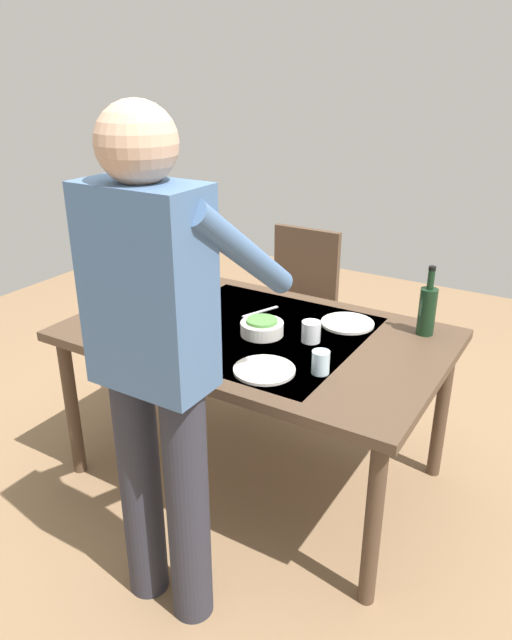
% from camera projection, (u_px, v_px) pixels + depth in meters
% --- Properties ---
extents(ground_plane, '(6.00, 6.00, 0.00)m').
position_uv_depth(ground_plane, '(256.00, 471.00, 2.80)').
color(ground_plane, '#846647').
extents(dining_table, '(1.57, 0.98, 0.73)m').
position_uv_depth(dining_table, '(256.00, 345.00, 2.54)').
color(dining_table, '#4C3828').
rests_on(dining_table, ground_plane).
extents(chair_near, '(0.40, 0.40, 0.91)m').
position_uv_depth(chair_near, '(297.00, 299.00, 3.40)').
color(chair_near, '#352114').
rests_on(chair_near, ground_plane).
extents(person_server, '(0.42, 0.61, 1.69)m').
position_uv_depth(person_server, '(157.00, 355.00, 1.78)').
color(person_server, '#2D2D38').
rests_on(person_server, ground_plane).
extents(wine_bottle, '(0.07, 0.07, 0.30)m').
position_uv_depth(wine_bottle, '(427.00, 309.00, 2.45)').
color(wine_bottle, black).
rests_on(wine_bottle, dining_table).
extents(wine_glass_left, '(0.07, 0.07, 0.15)m').
position_uv_depth(wine_glass_left, '(151.00, 271.00, 2.92)').
color(wine_glass_left, white).
rests_on(wine_glass_left, dining_table).
extents(wine_glass_right, '(0.07, 0.07, 0.15)m').
position_uv_depth(wine_glass_right, '(153.00, 285.00, 2.74)').
color(wine_glass_right, white).
rests_on(wine_glass_right, dining_table).
extents(water_cup_near_left, '(0.07, 0.07, 0.10)m').
position_uv_depth(water_cup_near_left, '(167.00, 275.00, 3.02)').
color(water_cup_near_left, silver).
rests_on(water_cup_near_left, dining_table).
extents(water_cup_near_right, '(0.07, 0.07, 0.09)m').
position_uv_depth(water_cup_near_right, '(321.00, 362.00, 2.16)').
color(water_cup_near_right, silver).
rests_on(water_cup_near_right, dining_table).
extents(water_cup_far_left, '(0.07, 0.07, 0.11)m').
position_uv_depth(water_cup_far_left, '(159.00, 342.00, 2.29)').
color(water_cup_far_left, silver).
rests_on(water_cup_far_left, dining_table).
extents(water_cup_far_right, '(0.08, 0.08, 0.09)m').
position_uv_depth(water_cup_far_right, '(311.00, 332.00, 2.40)').
color(water_cup_far_right, silver).
rests_on(water_cup_far_right, dining_table).
extents(serving_bowl_pasta, '(0.30, 0.30, 0.07)m').
position_uv_depth(serving_bowl_pasta, '(185.00, 318.00, 2.56)').
color(serving_bowl_pasta, silver).
rests_on(serving_bowl_pasta, dining_table).
extents(side_bowl_salad, '(0.18, 0.18, 0.07)m').
position_uv_depth(side_bowl_salad, '(262.00, 327.00, 2.47)').
color(side_bowl_salad, silver).
rests_on(side_bowl_salad, dining_table).
extents(dinner_plate_near, '(0.23, 0.23, 0.01)m').
position_uv_depth(dinner_plate_near, '(264.00, 370.00, 2.18)').
color(dinner_plate_near, silver).
rests_on(dinner_plate_near, dining_table).
extents(dinner_plate_far, '(0.23, 0.23, 0.01)m').
position_uv_depth(dinner_plate_far, '(347.00, 323.00, 2.57)').
color(dinner_plate_far, silver).
rests_on(dinner_plate_far, dining_table).
extents(table_knife, '(0.09, 0.19, 0.00)m').
position_uv_depth(table_knife, '(260.00, 312.00, 2.70)').
color(table_knife, silver).
rests_on(table_knife, dining_table).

